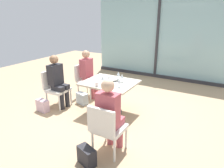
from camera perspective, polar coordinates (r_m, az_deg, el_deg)
name	(u,v)px	position (r m, az deg, el deg)	size (l,w,h in m)	color
ground_plane	(110,112)	(4.76, -0.60, -7.76)	(12.00, 12.00, 0.00)	tan
window_wall_backdrop	(157,43)	(7.24, 12.53, 11.25)	(4.51, 0.10, 2.70)	#8CB7BC
dining_table_main	(110,90)	(4.54, -0.63, -1.67)	(1.13, 0.94, 0.73)	#BCB29E
chair_front_right	(106,127)	(3.22, -1.57, -11.90)	(0.46, 0.50, 0.87)	silver
chair_side_end	(55,86)	(5.08, -15.66, -0.63)	(0.50, 0.46, 0.87)	silver
chair_far_left	(85,78)	(5.53, -7.45, 1.54)	(0.50, 0.46, 0.87)	silver
person_front_right	(110,112)	(3.20, -0.58, -7.91)	(0.34, 0.39, 1.26)	#B24C56
person_side_end	(58,79)	(4.94, -14.97, 1.38)	(0.39, 0.34, 1.26)	#28282D
person_far_left	(88,72)	(5.40, -6.62, 3.43)	(0.39, 0.34, 1.26)	#B24C56
wine_glass_0	(119,81)	(4.10, 2.04, 0.79)	(0.07, 0.07, 0.18)	silver
wine_glass_1	(118,74)	(4.63, 1.79, 2.93)	(0.07, 0.07, 0.18)	silver
wine_glass_2	(109,83)	(4.02, -0.81, 0.40)	(0.07, 0.07, 0.18)	silver
wine_glass_3	(102,78)	(4.31, -2.69, 1.71)	(0.07, 0.07, 0.18)	silver
wine_glass_4	(109,78)	(4.33, -0.84, 1.80)	(0.07, 0.07, 0.18)	silver
wine_glass_5	(122,76)	(4.43, 2.84, 2.19)	(0.07, 0.07, 0.18)	silver
coffee_cup	(97,84)	(4.20, -4.23, -0.06)	(0.08, 0.08, 0.09)	white
cell_phone_on_table	(115,81)	(4.51, 0.87, 0.79)	(0.07, 0.14, 0.01)	black
handbag_0	(87,156)	(3.25, -7.08, -19.34)	(0.30, 0.16, 0.28)	#232328
handbag_1	(43,105)	(5.00, -18.83, -5.71)	(0.30, 0.16, 0.28)	beige
handbag_2	(82,98)	(5.16, -8.36, -4.01)	(0.30, 0.16, 0.28)	silver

